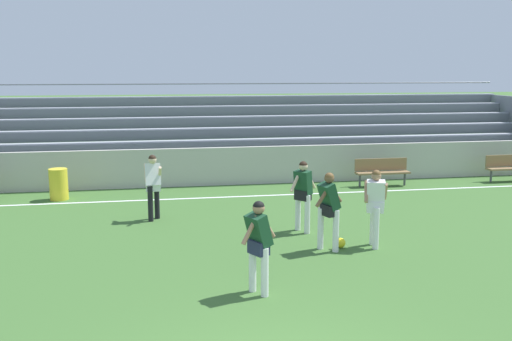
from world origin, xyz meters
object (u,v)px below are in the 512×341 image
bench_far_left (511,165)px  soccer_ball (340,243)px  trash_bin (59,184)px  player_white_trailing_run (153,181)px  player_dark_overlapping (303,190)px  player_white_wide_right (375,201)px  player_dark_challenging (329,204)px  player_dark_dropping_back (259,239)px  bleacher_stand (268,130)px  bench_near_bin (382,169)px

bench_far_left → soccer_ball: bench_far_left is taller
bench_far_left → trash_bin: 14.88m
player_white_trailing_run → player_dark_overlapping: (3.48, -1.72, 0.01)m
trash_bin → player_white_trailing_run: bearing=-45.7°
bench_far_left → player_white_wide_right: bearing=-139.9°
player_dark_challenging → player_dark_overlapping: player_dark_overlapping is taller
player_dark_dropping_back → player_dark_overlapping: 3.98m
bleacher_stand → player_white_wide_right: bleacher_stand is taller
player_white_wide_right → soccer_ball: (-0.74, 0.06, -0.91)m
bench_far_left → player_dark_dropping_back: player_dark_dropping_back is taller
bench_near_bin → bench_far_left: same height
bleacher_stand → player_dark_overlapping: bearing=-96.3°
player_white_trailing_run → soccer_ball: size_ratio=7.66×
player_dark_dropping_back → player_white_trailing_run: size_ratio=0.97×
player_dark_overlapping → soccer_ball: bearing=-69.9°
player_dark_dropping_back → player_white_trailing_run: bearing=108.4°
bench_near_bin → trash_bin: (-10.18, -0.28, -0.08)m
bench_far_left → player_dark_challenging: bearing=-143.3°
player_dark_challenging → player_dark_overlapping: bearing=96.8°
player_dark_dropping_back → player_white_trailing_run: (-1.76, 5.31, 0.03)m
trash_bin → player_dark_challenging: player_dark_challenging is taller
trash_bin → player_dark_dropping_back: 9.33m
soccer_ball → player_dark_dropping_back: bearing=-134.7°
bench_far_left → player_dark_overlapping: player_dark_overlapping is taller
trash_bin → player_white_trailing_run: size_ratio=0.55×
bleacher_stand → soccer_ball: 11.00m
player_white_trailing_run → player_dark_overlapping: size_ratio=0.99×
player_dark_challenging → player_white_wide_right: (1.06, 0.06, 0.01)m
player_dark_overlapping → bench_far_left: bearing=29.2°
bench_far_left → player_dark_dropping_back: bearing=-140.9°
player_white_trailing_run → soccer_ball: (3.97, -3.07, -0.90)m
player_dark_challenging → player_white_trailing_run: size_ratio=1.00×
player_dark_challenging → player_white_wide_right: 1.06m
bench_near_bin → player_dark_dropping_back: player_dark_dropping_back is taller
player_dark_dropping_back → player_white_wide_right: bearing=36.4°
bench_far_left → player_dark_challenging: 10.56m
player_dark_dropping_back → player_dark_overlapping: (1.71, 3.59, 0.04)m
bleacher_stand → player_dark_overlapping: 9.62m
trash_bin → player_white_wide_right: bearing=-38.6°
bleacher_stand → player_white_wide_right: (0.19, -10.97, -0.38)m
player_dark_dropping_back → player_dark_overlapping: bearing=64.5°
bench_far_left → trash_bin: trash_bin is taller
bleacher_stand → player_white_trailing_run: (-4.53, -7.84, -0.39)m
player_dark_challenging → player_white_trailing_run: (-3.65, 3.19, -0.00)m
bench_far_left → player_dark_dropping_back: (-10.35, -8.42, 0.43)m
player_white_trailing_run → bench_near_bin: bearing=22.7°
player_white_wide_right → player_dark_overlapping: (-1.24, 1.42, -0.00)m
trash_bin → soccer_ball: (6.73, -5.91, -0.35)m
bench_near_bin → bench_far_left: size_ratio=1.00×
bench_near_bin → player_white_trailing_run: size_ratio=1.07×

